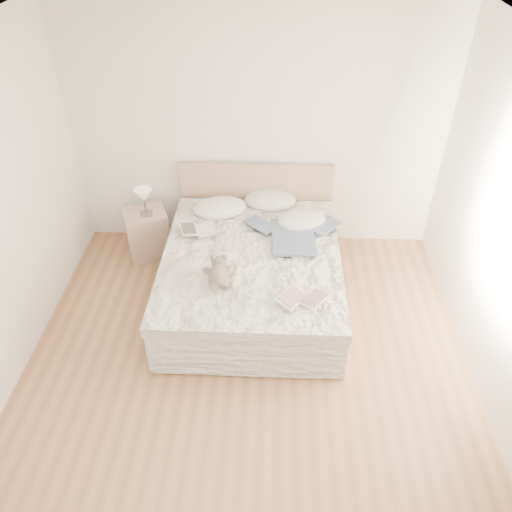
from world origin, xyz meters
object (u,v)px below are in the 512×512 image
teddy_bear (218,281)px  childrens_book (303,298)px  photo_book (197,230)px  bed (252,272)px  nightstand (148,233)px  table_lamp (144,197)px

teddy_bear → childrens_book: bearing=-20.8°
photo_book → teddy_bear: size_ratio=1.07×
bed → nightstand: 1.39m
bed → nightstand: bed is taller
nightstand → table_lamp: 0.50m
bed → childrens_book: size_ratio=5.45×
nightstand → table_lamp: (0.03, -0.03, 0.50)m
nightstand → teddy_bear: teddy_bear is taller
childrens_book → bed: bearing=162.3°
bed → childrens_book: bearing=-56.9°
bed → table_lamp: 1.42m
photo_book → childrens_book: size_ratio=0.90×
nightstand → photo_book: 0.84m
bed → teddy_bear: bed is taller
table_lamp → childrens_book: 2.15m
bed → childrens_book: 0.93m
childrens_book → table_lamp: bearing=179.9°
table_lamp → photo_book: bearing=-31.5°
nightstand → teddy_bear: (0.95, -1.22, 0.37)m
bed → nightstand: size_ratio=3.83×
bed → nightstand: bearing=151.5°
bed → teddy_bear: bearing=-116.1°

